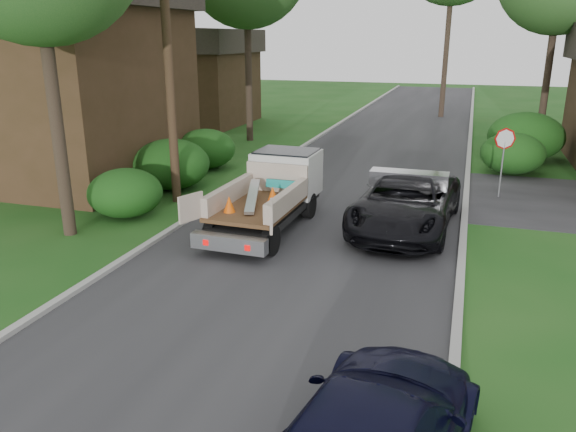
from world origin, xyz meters
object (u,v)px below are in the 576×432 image
Objects in this scene: house_left_near at (47,69)px; house_left_far at (191,76)px; flatbed_truck at (276,187)px; utility_pole at (168,46)px; black_pickup at (406,202)px; stop_sign at (504,148)px.

house_left_near reaches higher than house_left_far.
house_left_far reaches higher than flatbed_truck.
black_pickup is (7.88, -0.48, -4.37)m from utility_pole.
utility_pole is at bearing -179.66° from black_pickup.
utility_pole is 1.72× the size of black_pickup.
house_left_far is at bearing 95.71° from house_left_near.
black_pickup is at bearing -9.85° from house_left_near.
stop_sign is at bearing 38.97° from flatbed_truck.
stop_sign is at bearing 20.62° from utility_pole.
house_left_near reaches higher than flatbed_truck.
house_left_near is at bearing -84.29° from house_left_far.
stop_sign is at bearing 6.63° from house_left_near.
utility_pole is 18.93m from house_left_far.
house_left_far is (-18.70, 13.00, 1.27)m from stop_sign.
house_left_near is (-17.20, -2.00, 2.50)m from stop_sign.
house_left_far is at bearing 115.23° from utility_pole.
flatbed_truck is 0.95× the size of black_pickup.
house_left_near is 1.29× the size of house_left_far.
black_pickup is (-2.80, -4.50, -0.97)m from stop_sign.
house_left_near is 1.67× the size of black_pickup.
utility_pole is (-10.68, -4.02, 3.40)m from stop_sign.
utility_pole reaches higher than flatbed_truck.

